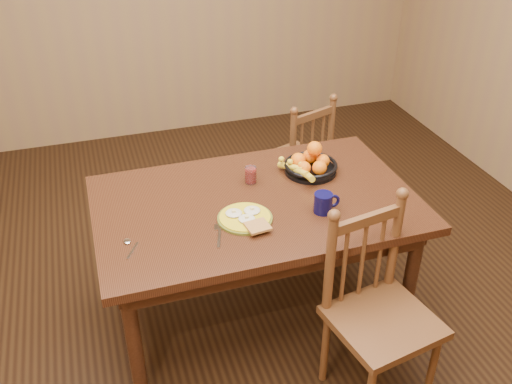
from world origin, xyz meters
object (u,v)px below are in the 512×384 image
object	(u,v)px
dining_table	(256,214)
chair_far	(297,161)
chair_near	(378,313)
coffee_mug	(324,203)
breakfast_plate	(246,218)
fruit_bowl	(310,165)

from	to	relation	value
dining_table	chair_far	bearing A→B (deg)	56.55
dining_table	chair_near	world-z (taller)	chair_near
dining_table	coffee_mug	distance (m)	0.37
dining_table	chair_far	distance (m)	1.05
dining_table	chair_far	world-z (taller)	chair_far
chair_far	coffee_mug	world-z (taller)	chair_far
chair_near	breakfast_plate	xyz separation A→B (m)	(-0.47, 0.50, 0.29)
chair_near	chair_far	bearing A→B (deg)	72.53
chair_far	chair_near	world-z (taller)	chair_near
breakfast_plate	fruit_bowl	distance (m)	0.57
breakfast_plate	coffee_mug	world-z (taller)	coffee_mug
breakfast_plate	coffee_mug	xyz separation A→B (m)	(0.38, -0.04, 0.04)
coffee_mug	fruit_bowl	bearing A→B (deg)	77.93
chair_near	fruit_bowl	world-z (taller)	chair_near
dining_table	coffee_mug	size ratio (longest dim) A/B	12.02
chair_far	fruit_bowl	world-z (taller)	fruit_bowl
breakfast_plate	dining_table	bearing A→B (deg)	56.29
chair_near	breakfast_plate	size ratio (longest dim) A/B	3.32
dining_table	breakfast_plate	size ratio (longest dim) A/B	5.46
breakfast_plate	chair_far	bearing A→B (deg)	56.51
fruit_bowl	chair_far	bearing A→B (deg)	73.33
coffee_mug	breakfast_plate	bearing A→B (deg)	173.30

